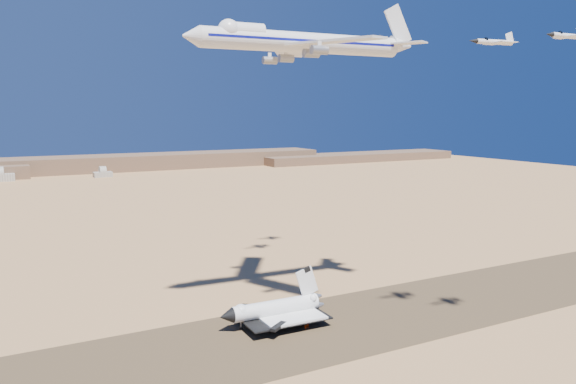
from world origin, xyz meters
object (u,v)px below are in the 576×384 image
carrier_747 (297,42)px  crew_b (308,326)px  chase_jet_a (493,42)px  chase_jet_c (293,48)px  chase_jet_d (305,52)px  shuttle (275,310)px  chase_jet_b (566,36)px  crew_a (307,324)px  crew_c (306,327)px

carrier_747 → crew_b: bearing=-100.7°
crew_b → chase_jet_a: chase_jet_a is taller
crew_b → chase_jet_c: bearing=-31.3°
carrier_747 → chase_jet_d: (38.12, 60.35, 4.05)m
chase_jet_c → chase_jet_d: bearing=40.3°
shuttle → chase_jet_b: size_ratio=2.47×
shuttle → crew_b: (7.88, -8.52, -3.96)m
crew_a → chase_jet_b: 114.39m
crew_b → crew_c: 1.78m
chase_jet_b → chase_jet_d: bearing=96.3°
chase_jet_b → chase_jet_d: chase_jet_d is taller
carrier_747 → crew_c: carrier_747 is taller
chase_jet_c → chase_jet_d: size_ratio=1.10×
crew_a → chase_jet_c: (26.68, 58.50, 94.80)m
shuttle → chase_jet_b: (60.31, -56.62, 85.22)m
carrier_747 → chase_jet_c: size_ratio=5.50×
crew_b → chase_jet_a: (40.73, -33.69, 88.42)m
shuttle → chase_jet_c: bearing=57.0°
carrier_747 → chase_jet_c: bearing=66.0°
crew_b → chase_jet_b: bearing=-139.6°
shuttle → chase_jet_d: bearing=54.4°
shuttle → carrier_747: bearing=27.5°
crew_c → chase_jet_d: (43.12, 75.44, 95.28)m
carrier_747 → chase_jet_b: size_ratio=5.63×
crew_c → chase_jet_c: size_ratio=0.12×
crew_b → chase_jet_d: size_ratio=0.12×
crew_b → crew_c: bearing=115.7°
shuttle → chase_jet_a: bearing=-39.7°
chase_jet_d → chase_jet_b: bearing=-74.7°
crew_b → chase_jet_d: chase_jet_d is taller
carrier_747 → chase_jet_c: carrier_747 is taller
chase_jet_b → chase_jet_c: chase_jet_c is taller
crew_b → chase_jet_d: (41.62, 74.48, 95.33)m
shuttle → chase_jet_d: chase_jet_d is taller
shuttle → chase_jet_c: chase_jet_c is taller
chase_jet_a → crew_c: bearing=149.5°
chase_jet_d → crew_b: bearing=-108.9°
chase_jet_a → chase_jet_b: bearing=-43.6°
chase_jet_d → chase_jet_a: bearing=-80.2°
crew_c → chase_jet_b: bearing=176.7°
shuttle → crew_b: shuttle is taller
carrier_747 → crew_c: 92.61m
crew_a → chase_jet_c: size_ratio=0.13×
crew_a → chase_jet_a: size_ratio=0.12×
crew_b → chase_jet_b: 114.09m
chase_jet_d → crew_a: bearing=-109.2°
chase_jet_b → crew_a: bearing=137.9°
chase_jet_d → chase_jet_c: bearing=-124.5°
carrier_747 → crew_b: size_ratio=48.58×
carrier_747 → crew_a: 92.15m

